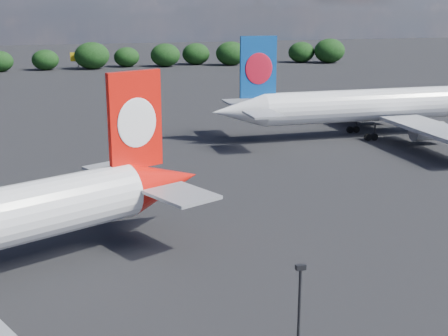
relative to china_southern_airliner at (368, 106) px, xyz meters
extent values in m
plane|color=black|center=(-53.73, 5.84, -5.29)|extent=(500.00, 500.00, 0.00)
cone|color=red|center=(-42.11, -35.46, -0.11)|extent=(9.69, 8.19, 5.18)
cube|color=red|center=(-44.92, -36.77, 6.52)|extent=(5.38, 2.87, 9.32)
ellipsoid|color=white|center=(-44.79, -37.05, 6.33)|extent=(4.03, 2.02, 4.76)
ellipsoid|color=white|center=(-45.05, -36.49, 6.33)|extent=(4.03, 2.02, 4.76)
cube|color=#93949A|center=(-41.58, -41.49, 0.31)|extent=(6.85, 7.60, 0.31)
cube|color=#93949A|center=(-46.39, -31.17, 0.31)|extent=(6.85, 7.60, 0.31)
cylinder|color=white|center=(1.86, -0.01, 0.17)|extent=(41.52, 5.73, 5.46)
cone|color=white|center=(-23.25, 0.15, 0.17)|extent=(8.77, 5.51, 5.46)
cube|color=navy|center=(-19.97, 0.13, 7.16)|extent=(6.01, 0.58, 9.82)
ellipsoid|color=red|center=(-19.97, -0.20, 6.96)|extent=(4.59, 0.25, 5.02)
ellipsoid|color=red|center=(-19.97, 0.46, 6.96)|extent=(4.59, 0.25, 5.02)
cube|color=#93949A|center=(-21.10, -5.87, 0.61)|extent=(4.95, 6.58, 0.33)
cube|color=#93949A|center=(-21.02, 6.14, 0.61)|extent=(4.95, 6.58, 0.33)
cube|color=#93949A|center=(3.95, -14.22, -1.57)|extent=(7.24, 21.88, 0.60)
cube|color=#93949A|center=(4.13, 14.16, -1.57)|extent=(7.24, 21.88, 0.60)
cylinder|color=#93949A|center=(6.17, -8.77, -2.99)|extent=(5.48, 2.98, 2.95)
cube|color=#93949A|center=(6.17, -8.77, -2.23)|extent=(2.40, 0.34, 1.31)
cylinder|color=#93949A|center=(6.28, 8.69, -2.99)|extent=(5.48, 2.98, 2.95)
cube|color=#93949A|center=(6.28, 8.69, -2.23)|extent=(2.40, 0.34, 1.31)
cylinder|color=black|center=(-0.34, -3.27, -3.65)|extent=(0.31, 0.31, 2.73)
cylinder|color=black|center=(-0.34, -3.27, -4.69)|extent=(1.20, 0.50, 1.20)
cylinder|color=black|center=(-1.55, -3.26, -4.69)|extent=(1.20, 0.50, 1.20)
cylinder|color=black|center=(-0.30, 3.28, -3.65)|extent=(0.31, 0.31, 2.73)
cylinder|color=black|center=(-0.30, 3.28, -4.69)|extent=(1.20, 0.50, 1.20)
cylinder|color=black|center=(-1.50, 3.28, -4.69)|extent=(1.20, 0.50, 1.20)
cube|color=black|center=(-40.33, -66.27, 3.64)|extent=(0.55, 0.30, 0.28)
cube|color=yellow|center=(-41.73, 127.84, -1.29)|extent=(5.00, 0.30, 3.00)
cylinder|color=#93969B|center=(-41.73, 127.84, -4.04)|extent=(0.30, 0.30, 2.50)
ellipsoid|color=black|center=(-52.52, 125.24, -1.85)|extent=(8.94, 7.56, 6.87)
ellipsoid|color=black|center=(-37.12, 124.22, -0.72)|extent=(11.87, 10.04, 9.13)
ellipsoid|color=black|center=(-24.81, 128.33, -1.83)|extent=(8.98, 7.60, 6.91)
ellipsoid|color=black|center=(-11.48, 125.69, -1.23)|extent=(10.55, 8.92, 8.11)
ellipsoid|color=black|center=(0.59, 129.47, -1.40)|extent=(10.11, 8.56, 7.78)
ellipsoid|color=black|center=(12.15, 123.48, -1.03)|extent=(11.07, 9.37, 8.51)
ellipsoid|color=black|center=(24.39, 125.84, -2.48)|extent=(7.28, 6.16, 5.60)
ellipsoid|color=black|center=(40.77, 126.40, -1.42)|extent=(10.06, 8.51, 7.73)
ellipsoid|color=black|center=(50.32, 122.07, -0.76)|extent=(11.76, 9.95, 9.04)
camera|label=1|loc=(-52.76, -94.86, 17.47)|focal=50.00mm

